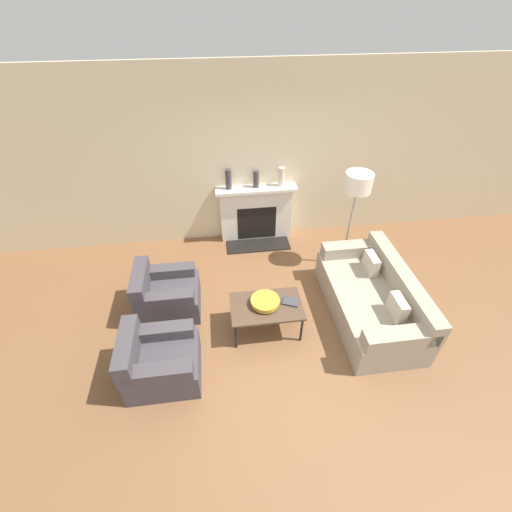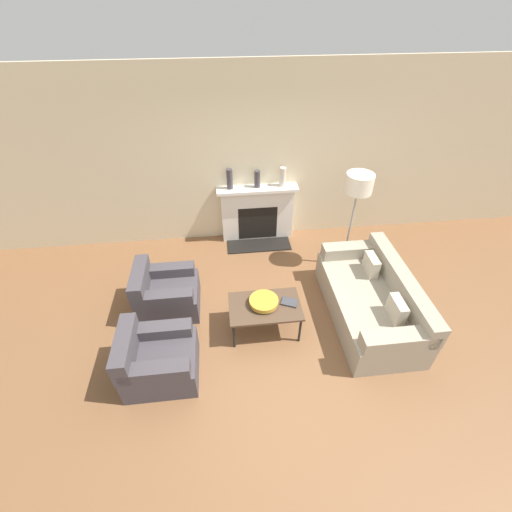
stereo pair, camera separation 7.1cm
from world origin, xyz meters
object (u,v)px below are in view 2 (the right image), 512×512
(mantel_vase_left, at_px, (230,179))
(book, at_px, (289,302))
(floor_lamp, at_px, (357,192))
(armchair_far, at_px, (165,293))
(mantel_vase_center_right, at_px, (283,177))
(armchair_near, at_px, (157,360))
(couch, at_px, (372,301))
(coffee_table, at_px, (265,308))
(mantel_vase_center_left, at_px, (258,179))
(bowl, at_px, (264,301))

(mantel_vase_left, bearing_deg, book, -73.62)
(floor_lamp, relative_size, mantel_vase_left, 4.77)
(armchair_far, bearing_deg, mantel_vase_center_right, -50.02)
(armchair_near, bearing_deg, couch, -77.72)
(armchair_far, relative_size, coffee_table, 0.90)
(armchair_far, relative_size, mantel_vase_center_left, 2.90)
(floor_lamp, bearing_deg, armchair_near, -148.09)
(armchair_near, xyz_separation_m, coffee_table, (1.34, 0.54, 0.14))
(armchair_far, bearing_deg, floor_lamp, -76.56)
(couch, xyz_separation_m, book, (-1.17, -0.06, 0.18))
(couch, height_order, mantel_vase_center_left, mantel_vase_center_left)
(book, distance_m, mantel_vase_left, 2.34)
(couch, height_order, armchair_near, couch)
(bowl, xyz_separation_m, mantel_vase_left, (-0.29, 2.12, 0.68))
(mantel_vase_left, xyz_separation_m, mantel_vase_center_left, (0.46, 0.00, -0.02))
(mantel_vase_center_left, distance_m, mantel_vase_center_right, 0.42)
(mantel_vase_left, height_order, mantel_vase_center_right, mantel_vase_left)
(floor_lamp, bearing_deg, armchair_far, -166.56)
(floor_lamp, bearing_deg, couch, -89.84)
(armchair_far, distance_m, book, 1.75)
(book, relative_size, mantel_vase_center_left, 0.85)
(armchair_far, height_order, floor_lamp, floor_lamp)
(couch, height_order, bowl, couch)
(coffee_table, bearing_deg, bowl, 112.83)
(mantel_vase_center_left, bearing_deg, floor_lamp, -34.69)
(armchair_far, bearing_deg, armchair_near, -180.00)
(floor_lamp, height_order, mantel_vase_center_right, floor_lamp)
(book, relative_size, floor_lamp, 0.15)
(armchair_near, distance_m, mantel_vase_left, 3.02)
(floor_lamp, bearing_deg, mantel_vase_left, 152.73)
(armchair_far, bearing_deg, bowl, -111.31)
(mantel_vase_center_left, bearing_deg, bowl, -94.46)
(armchair_far, distance_m, coffee_table, 1.45)
(armchair_near, distance_m, book, 1.76)
(armchair_far, bearing_deg, mantel_vase_left, -32.86)
(armchair_near, distance_m, bowl, 1.46)
(couch, distance_m, armchair_near, 2.90)
(armchair_near, relative_size, bowl, 2.22)
(armchair_far, distance_m, bowl, 1.44)
(bowl, height_order, book, bowl)
(couch, relative_size, bowl, 4.99)
(couch, relative_size, floor_lamp, 1.16)
(armchair_far, height_order, mantel_vase_left, mantel_vase_left)
(armchair_near, distance_m, armchair_far, 1.09)
(mantel_vase_left, xyz_separation_m, mantel_vase_center_right, (0.87, 0.00, -0.01))
(coffee_table, height_order, book, book)
(couch, height_order, mantel_vase_center_right, mantel_vase_center_right)
(floor_lamp, height_order, mantel_vase_center_left, floor_lamp)
(bowl, xyz_separation_m, mantel_vase_center_right, (0.58, 2.12, 0.67))
(armchair_near, bearing_deg, mantel_vase_center_left, -29.05)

